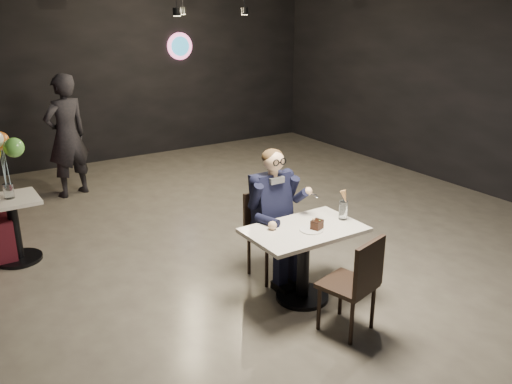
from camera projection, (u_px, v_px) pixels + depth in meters
floor at (280, 232)px, 6.91m from camera, size 9.00×9.00×0.00m
wall_sign at (180, 46)px, 10.21m from camera, size 0.50×0.06×0.50m
main_table at (303, 264)px, 5.24m from camera, size 1.10×0.70×0.75m
chair_far at (271, 236)px, 5.65m from camera, size 0.42×0.46×0.92m
chair_near at (347, 283)px, 4.71m from camera, size 0.52×0.55×0.92m
seated_man at (272, 213)px, 5.56m from camera, size 0.60×0.80×1.44m
dessert_plate at (311, 230)px, 5.07m from camera, size 0.22×0.22×0.01m
cake_slice at (317, 225)px, 5.07m from camera, size 0.13×0.12×0.08m
mint_leaf at (320, 221)px, 5.05m from camera, size 0.06×0.04×0.01m
sundae_glass at (343, 210)px, 5.30m from camera, size 0.08×0.08×0.19m
wafer_cone at (345, 197)px, 5.23m from camera, size 0.08×0.08×0.13m
side_table at (15, 231)px, 6.04m from camera, size 0.58×0.58×0.72m
balloon_vase at (9, 191)px, 5.88m from camera, size 0.11×0.11×0.16m
balloon_bunch at (3, 157)px, 5.76m from camera, size 0.38×0.38×0.63m
passerby at (67, 136)px, 7.98m from camera, size 0.77×0.62×1.83m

